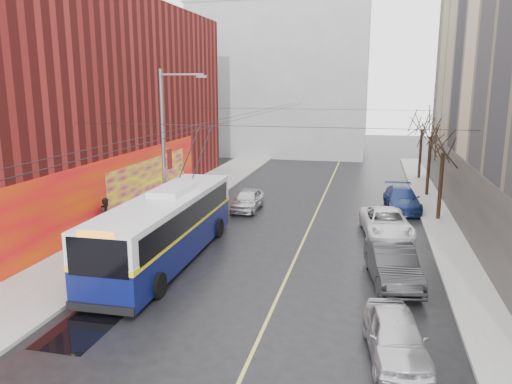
# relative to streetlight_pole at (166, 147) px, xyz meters

# --- Properties ---
(ground) EXTENTS (140.00, 140.00, 0.00)m
(ground) POSITION_rel_streetlight_pole_xyz_m (6.14, -10.00, -4.85)
(ground) COLOR black
(ground) RESTS_ON ground
(sidewalk_left) EXTENTS (4.00, 60.00, 0.15)m
(sidewalk_left) POSITION_rel_streetlight_pole_xyz_m (-1.86, 2.00, -4.77)
(sidewalk_left) COLOR gray
(sidewalk_left) RESTS_ON ground
(sidewalk_right) EXTENTS (2.00, 60.00, 0.15)m
(sidewalk_right) POSITION_rel_streetlight_pole_xyz_m (15.14, 2.00, -4.77)
(sidewalk_right) COLOR gray
(sidewalk_right) RESTS_ON ground
(lane_line) EXTENTS (0.12, 50.00, 0.01)m
(lane_line) POSITION_rel_streetlight_pole_xyz_m (7.64, 4.00, -4.84)
(lane_line) COLOR #BFB74C
(lane_line) RESTS_ON ground
(building_left) EXTENTS (12.11, 36.00, 14.00)m
(building_left) POSITION_rel_streetlight_pole_xyz_m (-9.85, 3.99, 2.14)
(building_left) COLOR #5E1512
(building_left) RESTS_ON ground
(building_far) EXTENTS (20.50, 12.10, 18.00)m
(building_far) POSITION_rel_streetlight_pole_xyz_m (0.14, 34.99, 4.17)
(building_far) COLOR gray
(building_far) RESTS_ON ground
(streetlight_pole) EXTENTS (2.65, 0.60, 9.00)m
(streetlight_pole) POSITION_rel_streetlight_pole_xyz_m (0.00, 0.00, 0.00)
(streetlight_pole) COLOR slate
(streetlight_pole) RESTS_ON ground
(catenary_wires) EXTENTS (18.00, 60.00, 0.22)m
(catenary_wires) POSITION_rel_streetlight_pole_xyz_m (3.60, 4.77, 1.40)
(catenary_wires) COLOR black
(tree_near) EXTENTS (3.20, 3.20, 6.40)m
(tree_near) POSITION_rel_streetlight_pole_xyz_m (15.14, 6.00, 0.13)
(tree_near) COLOR black
(tree_near) RESTS_ON ground
(tree_mid) EXTENTS (3.20, 3.20, 6.68)m
(tree_mid) POSITION_rel_streetlight_pole_xyz_m (15.14, 13.00, 0.41)
(tree_mid) COLOR black
(tree_mid) RESTS_ON ground
(tree_far) EXTENTS (3.20, 3.20, 6.57)m
(tree_far) POSITION_rel_streetlight_pole_xyz_m (15.14, 20.00, 0.30)
(tree_far) COLOR black
(tree_far) RESTS_ON ground
(puddle) EXTENTS (1.97, 3.10, 0.01)m
(puddle) POSITION_rel_streetlight_pole_xyz_m (1.57, -11.48, -4.84)
(puddle) COLOR black
(puddle) RESTS_ON ground
(pigeons_flying) EXTENTS (2.59, 1.12, 1.82)m
(pigeons_flying) POSITION_rel_streetlight_pole_xyz_m (4.05, 0.30, 1.78)
(pigeons_flying) COLOR slate
(trolleybus) EXTENTS (3.06, 12.63, 5.95)m
(trolleybus) POSITION_rel_streetlight_pole_xyz_m (1.72, -4.33, -3.19)
(trolleybus) COLOR #090E43
(trolleybus) RESTS_ON ground
(parked_car_a) EXTENTS (2.24, 4.40, 1.43)m
(parked_car_a) POSITION_rel_streetlight_pole_xyz_m (11.94, -10.86, -4.13)
(parked_car_a) COLOR silver
(parked_car_a) RESTS_ON ground
(parked_car_b) EXTENTS (2.48, 5.15, 1.63)m
(parked_car_b) POSITION_rel_streetlight_pole_xyz_m (12.05, -4.74, -4.03)
(parked_car_b) COLOR #2B2A2D
(parked_car_b) RESTS_ON ground
(parked_car_c) EXTENTS (3.19, 5.62, 1.48)m
(parked_car_c) POSITION_rel_streetlight_pole_xyz_m (11.94, 2.05, -4.11)
(parked_car_c) COLOR white
(parked_car_c) RESTS_ON ground
(parked_car_d) EXTENTS (2.51, 5.30, 1.49)m
(parked_car_d) POSITION_rel_streetlight_pole_xyz_m (13.10, 8.34, -4.10)
(parked_car_d) COLOR navy
(parked_car_d) RESTS_ON ground
(following_car) EXTENTS (1.65, 4.10, 1.40)m
(following_car) POSITION_rel_streetlight_pole_xyz_m (3.08, 6.03, -4.15)
(following_car) COLOR #B7B6BB
(following_car) RESTS_ON ground
(pedestrian_a) EXTENTS (0.37, 0.56, 1.53)m
(pedestrian_a) POSITION_rel_streetlight_pole_xyz_m (-1.91, -2.42, -3.93)
(pedestrian_a) COLOR black
(pedestrian_a) RESTS_ON sidewalk_left
(pedestrian_b) EXTENTS (0.90, 1.04, 1.84)m
(pedestrian_b) POSITION_rel_streetlight_pole_xyz_m (-3.36, -0.83, -3.78)
(pedestrian_b) COLOR black
(pedestrian_b) RESTS_ON sidewalk_left
(pedestrian_c) EXTENTS (1.01, 1.14, 1.53)m
(pedestrian_c) POSITION_rel_streetlight_pole_xyz_m (-0.36, -1.44, -3.93)
(pedestrian_c) COLOR black
(pedestrian_c) RESTS_ON sidewalk_left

